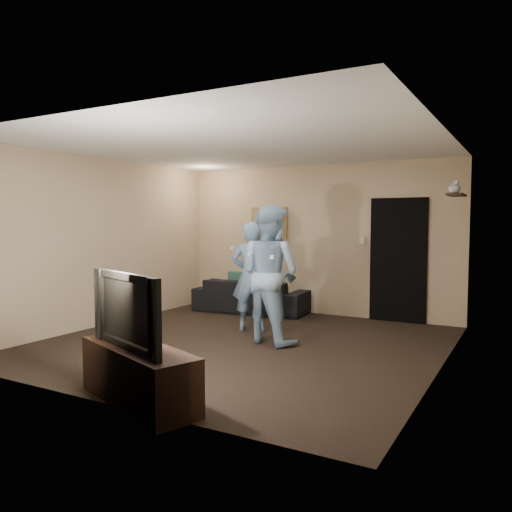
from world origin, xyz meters
The scene contains 19 objects.
ground centered at (0.00, 0.00, 0.00)m, with size 5.00×5.00×0.00m, color black.
ceiling centered at (0.00, 0.00, 2.60)m, with size 5.00×5.00×0.04m, color silver.
wall_back centered at (0.00, 2.50, 1.30)m, with size 5.00×0.04×2.60m, color tan.
wall_front centered at (0.00, -2.50, 1.30)m, with size 5.00×0.04×2.60m, color tan.
wall_left centered at (-2.50, 0.00, 1.30)m, with size 0.04×5.00×2.60m, color tan.
wall_right centered at (2.50, 0.00, 1.30)m, with size 0.04×5.00×2.60m, color tan.
sofa centered at (-1.04, 2.05, 0.30)m, with size 2.02×0.79×0.59m, color black.
throw_pillow centered at (-1.26, 2.05, 0.48)m, with size 0.46×0.15×0.46m, color #174638.
painting_frame centered at (-0.90, 2.48, 1.60)m, with size 0.72×0.05×0.57m, color olive.
painting_canvas centered at (-0.90, 2.45, 1.60)m, with size 0.62×0.01×0.47m, color slate.
doorway centered at (1.45, 2.47, 1.00)m, with size 0.90×0.06×2.00m, color black.
light_switch centered at (0.85, 2.48, 1.30)m, with size 0.08×0.02×0.12m, color silver.
wall_shelf centered at (2.39, 1.80, 1.99)m, with size 0.20×0.60×0.03m, color black.
shelf_vase centered at (2.39, 1.59, 2.09)m, with size 0.16×0.16×0.17m, color silver.
shelf_figurine centered at (2.39, 1.84, 2.09)m, with size 0.06×0.06×0.18m, color #B9B9BE.
tv_console centered at (0.30, -2.33, 0.25)m, with size 1.42×0.46×0.51m, color black.
television centered at (0.30, -2.33, 0.84)m, with size 1.17×0.15×0.67m, color black.
wii_player_left centered at (-0.29, 0.73, 0.81)m, with size 0.69×0.58×1.62m.
wii_player_right centered at (0.29, 0.24, 0.92)m, with size 1.03×0.89×1.84m.
Camera 1 is at (3.35, -5.64, 1.62)m, focal length 35.00 mm.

